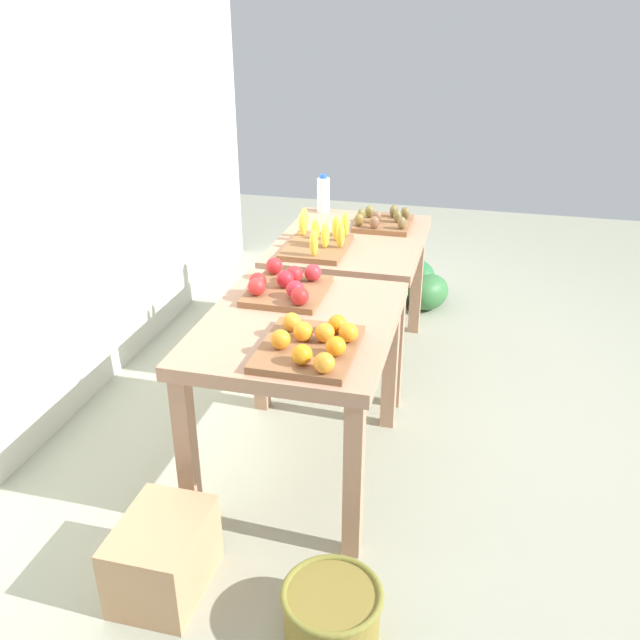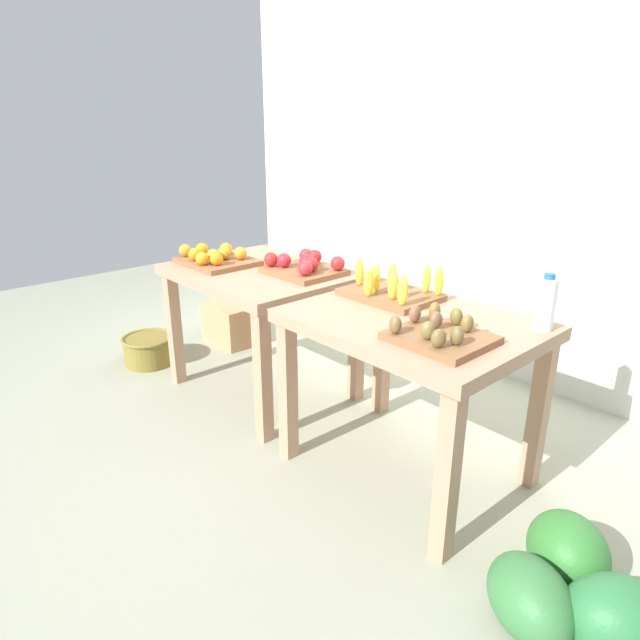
% 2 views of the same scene
% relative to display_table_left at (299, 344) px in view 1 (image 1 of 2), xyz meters
% --- Properties ---
extents(ground_plane, '(8.00, 8.00, 0.00)m').
position_rel_display_table_left_xyz_m(ground_plane, '(0.56, 0.00, -0.66)').
color(ground_plane, gray).
extents(back_wall, '(4.40, 0.12, 3.00)m').
position_rel_display_table_left_xyz_m(back_wall, '(0.56, 1.35, 0.84)').
color(back_wall, silver).
rests_on(back_wall, ground_plane).
extents(display_table_left, '(1.04, 0.80, 0.77)m').
position_rel_display_table_left_xyz_m(display_table_left, '(0.00, 0.00, 0.00)').
color(display_table_left, tan).
rests_on(display_table_left, ground_plane).
extents(display_table_right, '(1.04, 0.80, 0.77)m').
position_rel_display_table_left_xyz_m(display_table_right, '(1.12, 0.00, 0.00)').
color(display_table_right, tan).
rests_on(display_table_right, ground_plane).
extents(orange_bin, '(0.45, 0.37, 0.11)m').
position_rel_display_table_left_xyz_m(orange_bin, '(-0.27, -0.13, 0.15)').
color(orange_bin, brown).
rests_on(orange_bin, display_table_left).
extents(apple_bin, '(0.42, 0.35, 0.11)m').
position_rel_display_table_left_xyz_m(apple_bin, '(0.25, 0.13, 0.16)').
color(apple_bin, brown).
rests_on(apple_bin, display_table_left).
extents(banana_crate, '(0.45, 0.32, 0.17)m').
position_rel_display_table_left_xyz_m(banana_crate, '(0.88, 0.13, 0.16)').
color(banana_crate, brown).
rests_on(banana_crate, display_table_right).
extents(kiwi_bin, '(0.36, 0.32, 0.10)m').
position_rel_display_table_left_xyz_m(kiwi_bin, '(1.36, -0.14, 0.15)').
color(kiwi_bin, brown).
rests_on(kiwi_bin, display_table_right).
extents(water_bottle, '(0.08, 0.08, 0.24)m').
position_rel_display_table_left_xyz_m(water_bottle, '(1.57, 0.28, 0.23)').
color(water_bottle, silver).
rests_on(water_bottle, display_table_right).
extents(watermelon_pile, '(0.66, 0.68, 0.27)m').
position_rel_display_table_left_xyz_m(watermelon_pile, '(2.04, -0.26, -0.53)').
color(watermelon_pile, '#2A6C3A').
rests_on(watermelon_pile, ground_plane).
extents(wicker_basket, '(0.35, 0.35, 0.20)m').
position_rel_display_table_left_xyz_m(wicker_basket, '(-0.85, -0.35, -0.56)').
color(wicker_basket, olive).
rests_on(wicker_basket, ground_plane).
extents(cardboard_produce_box, '(0.40, 0.30, 0.30)m').
position_rel_display_table_left_xyz_m(cardboard_produce_box, '(-0.80, 0.30, -0.51)').
color(cardboard_produce_box, tan).
rests_on(cardboard_produce_box, ground_plane).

